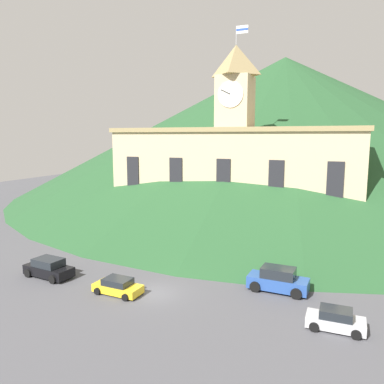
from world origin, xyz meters
TOP-DOWN VIEW (x-y plane):
  - ground_plane at (0.00, 0.00)m, footprint 160.00×160.00m
  - civic_building at (0.00, 23.68)m, footprint 34.15×10.26m
  - banner_fence at (-0.00, 15.38)m, footprint 30.62×0.12m
  - hillside_backdrop at (0.00, 65.15)m, footprint 122.01×122.01m
  - street_lamp_far_left at (-5.86, 16.39)m, footprint 1.26×0.36m
  - street_lamp_far_right at (5.21, 16.39)m, footprint 1.26×0.36m
  - car_yellow_coupe at (-2.91, -1.22)m, footprint 4.29×2.30m
  - car_green_wagon at (-5.63, 9.37)m, footprint 4.67×2.29m
  - car_blue_van at (9.61, 4.55)m, footprint 5.18×2.54m
  - car_silver_hatch at (14.43, -0.55)m, footprint 3.91×2.02m
  - car_black_suv at (-11.18, -0.46)m, footprint 5.08×2.77m
  - pedestrian at (8.77, 12.96)m, footprint 0.41×0.38m

SIDE VIEW (x-z plane):
  - ground_plane at x=0.00m, z-range 0.00..0.00m
  - car_yellow_coupe at x=-2.91m, z-range -0.05..1.30m
  - car_silver_hatch at x=14.43m, z-range -0.06..1.44m
  - car_green_wagon at x=-5.63m, z-range -0.06..1.49m
  - car_black_suv at x=-11.18m, z-range -0.07..1.73m
  - pedestrian at x=8.77m, z-range 0.07..1.73m
  - car_blue_van at x=9.61m, z-range -0.09..2.01m
  - banner_fence at x=0.00m, z-range 0.00..2.70m
  - street_lamp_far_left at x=-5.86m, z-range 1.08..5.69m
  - street_lamp_far_right at x=5.21m, z-range 1.10..5.81m
  - civic_building at x=0.00m, z-range -6.02..21.79m
  - hillside_backdrop at x=0.00m, z-range 0.00..31.60m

